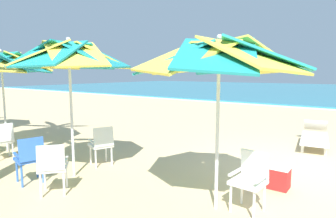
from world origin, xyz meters
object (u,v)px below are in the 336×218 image
object	(u,v)px
plastic_chair_1	(102,143)
plastic_chair_5	(2,139)
beach_umbrella_0	(219,59)
sun_lounger_1	(315,136)
plastic_chair_2	(30,157)
beach_umbrella_2	(1,63)
cooler_box	(275,176)
beach_umbrella_1	(69,57)
plastic_chair_0	(250,177)
plastic_chair_3	(53,165)

from	to	relation	value
plastic_chair_1	plastic_chair_5	xyz separation A→B (m)	(-2.16, -1.07, 0.00)
plastic_chair_1	plastic_chair_5	bearing A→B (deg)	-153.62
beach_umbrella_0	sun_lounger_1	world-z (taller)	beach_umbrella_0
plastic_chair_2	sun_lounger_1	world-z (taller)	plastic_chair_2
beach_umbrella_2	sun_lounger_1	world-z (taller)	beach_umbrella_2
plastic_chair_2	cooler_box	distance (m)	4.38
beach_umbrella_1	plastic_chair_5	xyz separation A→B (m)	(-2.20, -0.33, -1.80)
beach_umbrella_0	plastic_chair_5	distance (m)	5.36
beach_umbrella_0	plastic_chair_5	size ratio (longest dim) A/B	2.92
beach_umbrella_0	cooler_box	distance (m)	2.44
plastic_chair_2	plastic_chair_5	size ratio (longest dim) A/B	1.00
beach_umbrella_0	plastic_chair_5	bearing A→B (deg)	-171.48
plastic_chair_0	plastic_chair_3	xyz separation A→B (m)	(-2.81, -1.39, 0.00)
cooler_box	beach_umbrella_2	bearing A→B (deg)	-165.21
beach_umbrella_0	beach_umbrella_2	distance (m)	5.79
beach_umbrella_1	beach_umbrella_2	world-z (taller)	beach_umbrella_1
plastic_chair_0	plastic_chair_3	size ratio (longest dim) A/B	1.00
plastic_chair_2	plastic_chair_3	bearing A→B (deg)	-2.11
plastic_chair_5	plastic_chair_2	bearing A→B (deg)	-10.63
plastic_chair_0	beach_umbrella_1	distance (m)	3.77
plastic_chair_0	plastic_chair_1	xyz separation A→B (m)	(-3.29, 0.06, 0.00)
beach_umbrella_0	cooler_box	world-z (taller)	beach_umbrella_0
plastic_chair_3	beach_umbrella_1	bearing A→B (deg)	121.86
beach_umbrella_0	sun_lounger_1	size ratio (longest dim) A/B	1.14
plastic_chair_3	beach_umbrella_2	bearing A→B (deg)	166.66
plastic_chair_1	beach_umbrella_2	size ratio (longest dim) A/B	0.34
beach_umbrella_2	plastic_chair_2	bearing A→B (deg)	-16.47
beach_umbrella_2	plastic_chair_5	bearing A→B (deg)	-29.43
sun_lounger_1	plastic_chair_3	bearing A→B (deg)	-116.37
plastic_chair_0	plastic_chair_1	size ratio (longest dim) A/B	1.00
plastic_chair_1	plastic_chair_5	size ratio (longest dim) A/B	1.00
sun_lounger_1	beach_umbrella_2	bearing A→B (deg)	-140.79
beach_umbrella_0	plastic_chair_0	distance (m)	1.77
plastic_chair_3	beach_umbrella_0	bearing A→B (deg)	25.31
plastic_chair_5	sun_lounger_1	world-z (taller)	plastic_chair_5
plastic_chair_0	cooler_box	distance (m)	1.11
beach_umbrella_1	plastic_chair_3	world-z (taller)	beach_umbrella_1
plastic_chair_2	plastic_chair_0	bearing A→B (deg)	20.86
plastic_chair_0	beach_umbrella_2	size ratio (longest dim) A/B	0.34
plastic_chair_1	sun_lounger_1	world-z (taller)	plastic_chair_1
beach_umbrella_1	cooler_box	distance (m)	4.29
beach_umbrella_2	cooler_box	xyz separation A→B (m)	(6.26, 1.65, -2.03)
beach_umbrella_1	sun_lounger_1	size ratio (longest dim) A/B	1.20
plastic_chair_3	beach_umbrella_2	world-z (taller)	beach_umbrella_2
sun_lounger_1	plastic_chair_0	bearing A→B (deg)	-91.99
beach_umbrella_1	beach_umbrella_2	xyz separation A→B (m)	(-2.95, 0.10, -0.06)
plastic_chair_3	plastic_chair_5	size ratio (longest dim) A/B	1.00
beach_umbrella_0	plastic_chair_2	size ratio (longest dim) A/B	2.92
beach_umbrella_0	sun_lounger_1	bearing A→B (deg)	83.26
plastic_chair_5	cooler_box	size ratio (longest dim) A/B	1.73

